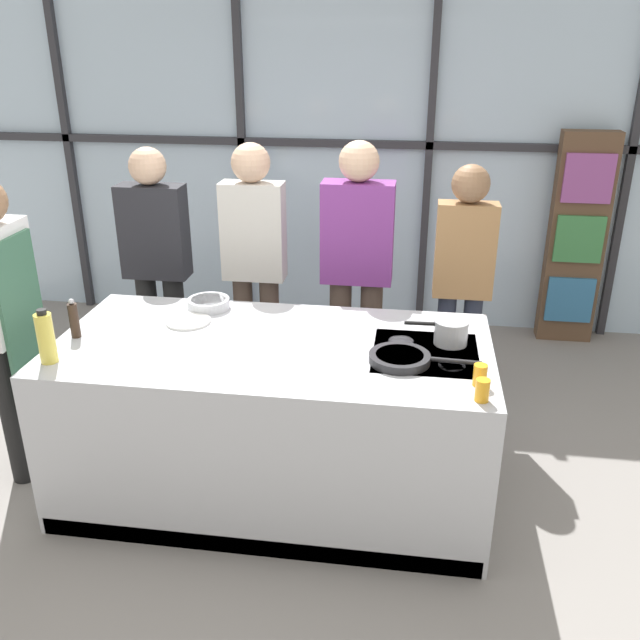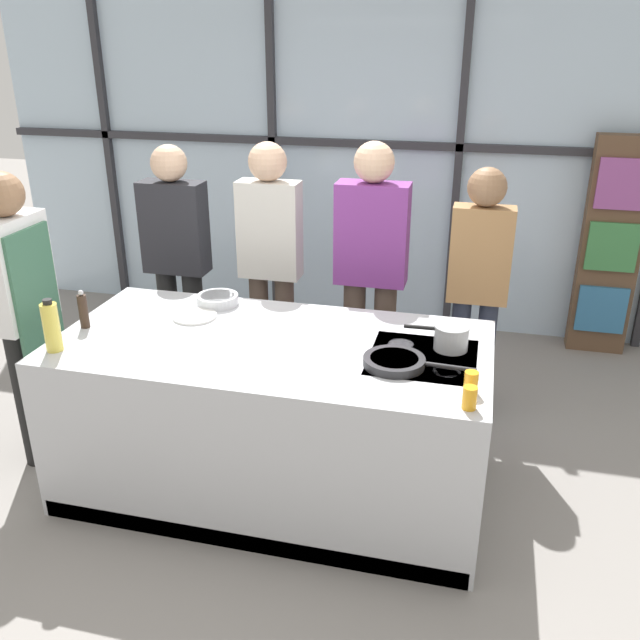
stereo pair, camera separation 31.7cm
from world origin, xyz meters
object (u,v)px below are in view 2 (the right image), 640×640
(spectator_far_right, at_px, (478,279))
(white_plate, at_px, (195,316))
(pepper_grinder, at_px, (83,310))
(spectator_far_left, at_px, (177,254))
(juice_glass_far, at_px, (471,382))
(spectator_center_left, at_px, (270,255))
(mixing_bowl, at_px, (218,299))
(juice_glass_near, at_px, (470,398))
(oil_bottle, at_px, (51,327))
(saucepan, at_px, (451,337))
(chef, at_px, (22,303))
(spectator_center_right, at_px, (371,263))
(frying_pan, at_px, (396,361))

(spectator_far_right, bearing_deg, white_plate, 29.02)
(pepper_grinder, bearing_deg, spectator_far_left, 88.87)
(spectator_far_right, relative_size, juice_glass_far, 16.26)
(spectator_far_left, distance_m, spectator_center_left, 0.67)
(mixing_bowl, bearing_deg, juice_glass_near, -30.20)
(oil_bottle, bearing_deg, spectator_far_right, 34.70)
(spectator_far_right, xyz_separation_m, mixing_bowl, (-1.47, -0.62, -0.04))
(saucepan, bearing_deg, pepper_grinder, -174.15)
(chef, distance_m, juice_glass_far, 2.48)
(spectator_center_right, height_order, spectator_far_right, spectator_center_right)
(spectator_far_right, relative_size, mixing_bowl, 6.84)
(frying_pan, distance_m, saucepan, 0.35)
(spectator_center_left, bearing_deg, white_plate, 78.19)
(spectator_far_left, relative_size, spectator_center_left, 0.98)
(saucepan, relative_size, oil_bottle, 1.20)
(frying_pan, bearing_deg, juice_glass_far, -27.00)
(chef, height_order, spectator_center_right, spectator_center_right)
(spectator_center_left, relative_size, spectator_center_right, 0.98)
(saucepan, relative_size, juice_glass_near, 3.21)
(spectator_center_right, height_order, pepper_grinder, spectator_center_right)
(oil_bottle, height_order, juice_glass_near, oil_bottle)
(saucepan, xyz_separation_m, white_plate, (-1.41, 0.07, -0.06))
(pepper_grinder, bearing_deg, spectator_center_right, 39.14)
(chef, xyz_separation_m, frying_pan, (2.11, -0.11, -0.06))
(saucepan, distance_m, mixing_bowl, 1.39)
(mixing_bowl, distance_m, juice_glass_far, 1.65)
(white_plate, bearing_deg, mixing_bowl, 77.02)
(white_plate, distance_m, mixing_bowl, 0.23)
(frying_pan, height_order, saucepan, saucepan)
(chef, relative_size, spectator_far_right, 1.04)
(spectator_far_left, bearing_deg, saucepan, 154.44)
(mixing_bowl, bearing_deg, spectator_far_right, 23.00)
(saucepan, relative_size, juice_glass_far, 3.21)
(spectator_far_left, relative_size, oil_bottle, 6.26)
(spectator_far_right, bearing_deg, mixing_bowl, 23.00)
(white_plate, relative_size, juice_glass_far, 2.42)
(chef, relative_size, frying_pan, 3.20)
(chef, xyz_separation_m, spectator_center_left, (1.11, 1.06, 0.04))
(spectator_center_right, distance_m, oil_bottle, 1.95)
(chef, relative_size, mixing_bowl, 7.08)
(spectator_far_left, xyz_separation_m, saucepan, (1.91, -0.91, -0.01))
(mixing_bowl, bearing_deg, juice_glass_far, -25.99)
(chef, bearing_deg, white_plate, 102.93)
(spectator_far_left, distance_m, juice_glass_near, 2.51)
(chef, height_order, white_plate, chef)
(juice_glass_near, bearing_deg, oil_bottle, 177.70)
(spectator_far_right, height_order, mixing_bowl, spectator_far_right)
(spectator_far_right, bearing_deg, juice_glass_near, 90.46)
(oil_bottle, height_order, juice_glass_far, oil_bottle)
(chef, height_order, spectator_center_left, spectator_center_left)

